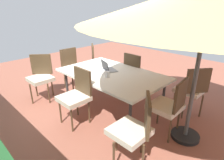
% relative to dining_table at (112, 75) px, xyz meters
% --- Properties ---
extents(ground_plane, '(10.00, 10.00, 0.02)m').
position_rel_dining_table_xyz_m(ground_plane, '(0.00, 0.00, -0.69)').
color(ground_plane, '#935442').
extents(dining_table, '(2.09, 1.30, 0.72)m').
position_rel_dining_table_xyz_m(dining_table, '(0.00, 0.00, 0.00)').
color(dining_table, silver).
rests_on(dining_table, ground_plane).
extents(patio_umbrella, '(3.26, 3.26, 2.25)m').
position_rel_dining_table_xyz_m(patio_umbrella, '(-1.56, -0.10, 1.32)').
color(patio_umbrella, '#4C4C4C').
rests_on(patio_umbrella, ground_plane).
extents(chair_south, '(0.46, 0.46, 0.98)m').
position_rel_dining_table_xyz_m(chair_south, '(0.02, -0.79, -0.13)').
color(chair_south, beige).
rests_on(chair_south, ground_plane).
extents(chair_northwest, '(0.58, 0.58, 0.98)m').
position_rel_dining_table_xyz_m(chair_northwest, '(-1.28, 0.88, -0.13)').
color(chair_northwest, beige).
rests_on(chair_northwest, ground_plane).
extents(chair_north, '(0.46, 0.46, 0.98)m').
position_rel_dining_table_xyz_m(chair_north, '(0.03, 0.84, -0.13)').
color(chair_north, beige).
rests_on(chair_north, ground_plane).
extents(chair_east, '(0.46, 0.46, 0.98)m').
position_rel_dining_table_xyz_m(chair_east, '(1.36, 0.02, -0.13)').
color(chair_east, beige).
rests_on(chair_east, ground_plane).
extents(chair_northeast, '(0.59, 0.58, 0.98)m').
position_rel_dining_table_xyz_m(chair_northeast, '(1.33, 0.85, -0.13)').
color(chair_northeast, beige).
rests_on(chair_northeast, ground_plane).
extents(chair_southeast, '(0.58, 0.58, 0.98)m').
position_rel_dining_table_xyz_m(chair_southeast, '(1.33, -0.81, -0.13)').
color(chair_southeast, beige).
rests_on(chair_southeast, ground_plane).
extents(chair_west, '(0.48, 0.47, 0.98)m').
position_rel_dining_table_xyz_m(chair_west, '(-1.29, 0.04, -0.13)').
color(chair_west, beige).
rests_on(chair_west, ground_plane).
extents(chair_southwest, '(0.58, 0.58, 0.98)m').
position_rel_dining_table_xyz_m(chair_southwest, '(-1.28, -0.80, -0.13)').
color(chair_southwest, beige).
rests_on(chair_southwest, ground_plane).
extents(laptop, '(0.38, 0.34, 0.21)m').
position_rel_dining_table_xyz_m(laptop, '(0.17, -0.06, 0.09)').
color(laptop, gray).
rests_on(laptop, dining_table).
extents(cup, '(0.07, 0.07, 0.12)m').
position_rel_dining_table_xyz_m(cup, '(-0.09, 0.21, 0.10)').
color(cup, white).
rests_on(cup, dining_table).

